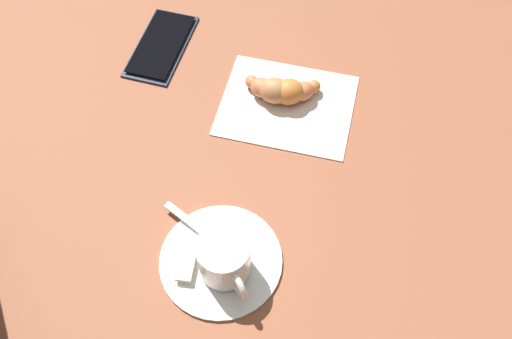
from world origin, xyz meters
name	(u,v)px	position (x,y,z in m)	size (l,w,h in m)	color
ground_plane	(270,173)	(0.00, 0.00, 0.00)	(1.80, 1.80, 0.00)	brown
saucer	(221,260)	(0.14, -0.03, 0.00)	(0.15, 0.15, 0.01)	white
espresso_cup	(225,258)	(0.15, -0.02, 0.04)	(0.07, 0.07, 0.06)	white
teaspoon	(218,243)	(0.12, -0.04, 0.01)	(0.07, 0.12, 0.01)	silver
sugar_packet	(188,258)	(0.15, -0.07, 0.01)	(0.06, 0.02, 0.01)	beige
napkin	(286,105)	(-0.12, 0.00, 0.00)	(0.15, 0.19, 0.00)	silver
croissant	(282,90)	(-0.13, -0.01, 0.02)	(0.06, 0.12, 0.04)	#BC7243
cell_phone	(161,45)	(-0.19, -0.21, 0.00)	(0.15, 0.08, 0.01)	#1B2332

